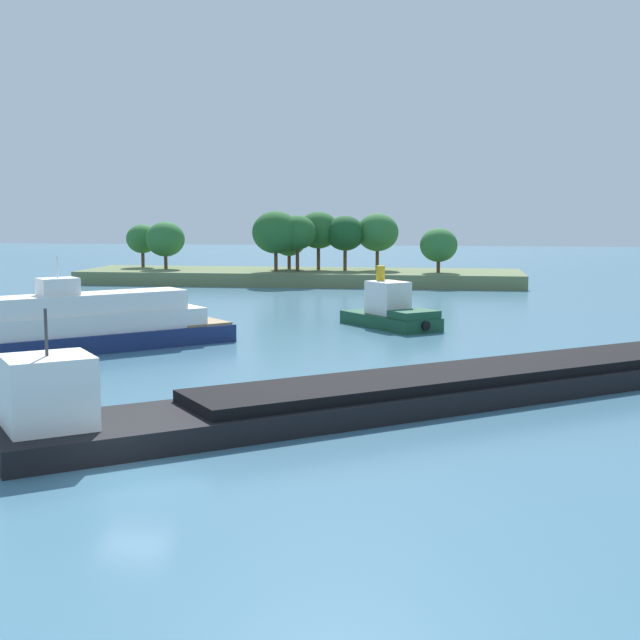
# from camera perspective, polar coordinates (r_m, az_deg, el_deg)

# --- Properties ---
(ground_plane) EXTENTS (400.00, 400.00, 0.00)m
(ground_plane) POSITION_cam_1_polar(r_m,az_deg,el_deg) (31.51, -12.13, -10.07)
(ground_plane) COLOR teal
(treeline_island) EXTENTS (55.37, 13.50, 9.14)m
(treeline_island) POSITION_cam_1_polar(r_m,az_deg,el_deg) (110.76, -1.40, 4.06)
(treeline_island) COLOR #66754C
(treeline_island) RESTS_ON ground
(tugboat) EXTENTS (8.56, 9.23, 4.82)m
(tugboat) POSITION_cam_1_polar(r_m,az_deg,el_deg) (69.36, 4.68, 0.52)
(tugboat) COLOR #19472D
(tugboat) RESTS_ON ground
(small_motorboat) EXTENTS (5.01, 5.17, 0.99)m
(small_motorboat) POSITION_cam_1_polar(r_m,az_deg,el_deg) (77.70, -15.29, 0.30)
(small_motorboat) COLOR navy
(small_motorboat) RESTS_ON ground
(white_riverboat) EXTENTS (16.82, 15.94, 6.31)m
(white_riverboat) POSITION_cam_1_polar(r_m,az_deg,el_deg) (59.74, -14.56, -0.33)
(white_riverboat) COLOR navy
(white_riverboat) RESTS_ON ground
(cargo_barge) EXTENTS (37.39, 30.07, 5.61)m
(cargo_barge) POSITION_cam_1_polar(r_m,az_deg,el_deg) (42.48, 7.59, -4.34)
(cargo_barge) COLOR black
(cargo_barge) RESTS_ON ground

